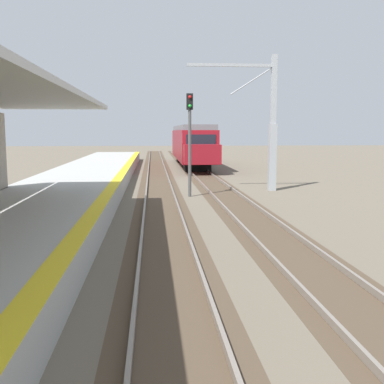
{
  "coord_description": "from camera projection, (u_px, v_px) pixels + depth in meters",
  "views": [
    {
      "loc": [
        1.54,
        -0.52,
        3.32
      ],
      "look_at": [
        2.33,
        8.92,
        2.1
      ],
      "focal_mm": 44.14,
      "sensor_mm": 36.0,
      "label": 1
    }
  ],
  "objects": [
    {
      "name": "rail_signal_post",
      "position": [
        190.0,
        134.0,
        23.8
      ],
      "size": [
        0.32,
        0.34,
        5.2
      ],
      "color": "#4C4C4C",
      "rests_on": "ground"
    },
    {
      "name": "track_pair_nearest_platform",
      "position": [
        161.0,
        206.0,
        20.73
      ],
      "size": [
        2.34,
        120.0,
        0.16
      ],
      "color": "#4C3D2D",
      "rests_on": "ground"
    },
    {
      "name": "approaching_train",
      "position": [
        192.0,
        143.0,
        45.07
      ],
      "size": [
        2.93,
        19.6,
        4.76
      ],
      "color": "maroon",
      "rests_on": "ground"
    },
    {
      "name": "catenary_pylon_far_side",
      "position": [
        268.0,
        126.0,
        26.23
      ],
      "size": [
        5.0,
        0.4,
        7.5
      ],
      "color": "#9EA3A8",
      "rests_on": "ground"
    },
    {
      "name": "track_pair_middle",
      "position": [
        238.0,
        205.0,
        21.01
      ],
      "size": [
        2.34,
        120.0,
        0.16
      ],
      "color": "#4C3D2D",
      "rests_on": "ground"
    },
    {
      "name": "station_platform",
      "position": [
        36.0,
        215.0,
        16.36
      ],
      "size": [
        5.0,
        80.0,
        0.91
      ],
      "color": "#A8A8A3",
      "rests_on": "ground"
    }
  ]
}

